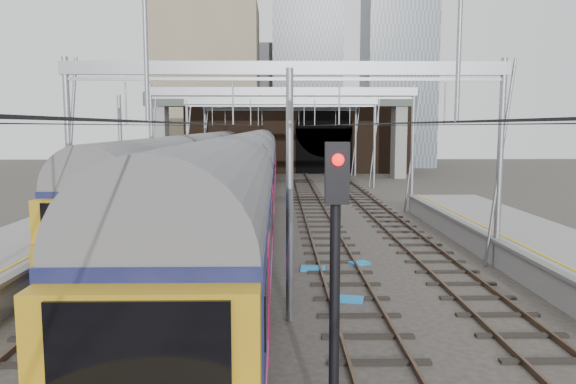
{
  "coord_description": "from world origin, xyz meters",
  "views": [
    {
      "loc": [
        -0.33,
        -13.31,
        5.44
      ],
      "look_at": [
        0.15,
        12.61,
        2.4
      ],
      "focal_mm": 35.0,
      "sensor_mm": 36.0,
      "label": 1
    }
  ],
  "objects_px": {
    "train_second": "(213,160)",
    "signal_near_centre": "(335,266)",
    "signal_near_left": "(97,275)",
    "train_main": "(255,165)"
  },
  "relations": [
    {
      "from": "train_main",
      "to": "signal_near_left",
      "type": "distance_m",
      "value": 31.9
    },
    {
      "from": "train_main",
      "to": "signal_near_centre",
      "type": "bearing_deg",
      "value": -85.49
    },
    {
      "from": "train_second",
      "to": "signal_near_left",
      "type": "height_order",
      "value": "train_second"
    },
    {
      "from": "train_main",
      "to": "signal_near_centre",
      "type": "height_order",
      "value": "signal_near_centre"
    },
    {
      "from": "train_second",
      "to": "signal_near_left",
      "type": "bearing_deg",
      "value": -86.27
    },
    {
      "from": "signal_near_centre",
      "to": "signal_near_left",
      "type": "bearing_deg",
      "value": 169.23
    },
    {
      "from": "signal_near_left",
      "to": "signal_near_centre",
      "type": "relative_size",
      "value": 0.88
    },
    {
      "from": "signal_near_left",
      "to": "train_main",
      "type": "bearing_deg",
      "value": 75.43
    },
    {
      "from": "train_main",
      "to": "signal_near_left",
      "type": "relative_size",
      "value": 15.11
    },
    {
      "from": "train_second",
      "to": "signal_near_centre",
      "type": "height_order",
      "value": "signal_near_centre"
    }
  ]
}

